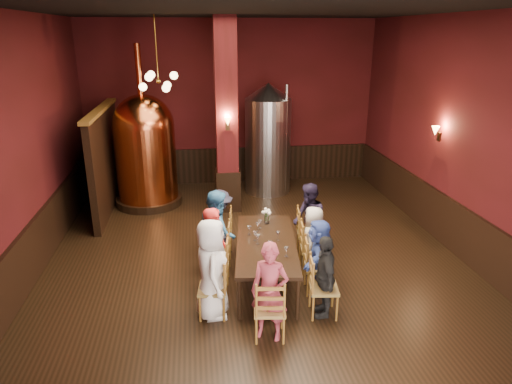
{
  "coord_description": "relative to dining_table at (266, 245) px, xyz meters",
  "views": [
    {
      "loc": [
        -1.07,
        -7.76,
        4.14
      ],
      "look_at": [
        0.04,
        0.2,
        1.32
      ],
      "focal_mm": 32.0,
      "sensor_mm": 36.0,
      "label": 1
    }
  ],
  "objects": [
    {
      "name": "pendant_cluster",
      "position": [
        -1.88,
        3.69,
        2.41
      ],
      "size": [
        0.9,
        0.9,
        1.7
      ],
      "primitive_type": null,
      "color": "#A57226",
      "rests_on": "room"
    },
    {
      "name": "sconce_column",
      "position": [
        -0.38,
        3.29,
        1.51
      ],
      "size": [
        0.2,
        0.2,
        0.36
      ],
      "primitive_type": null,
      "rotation": [
        0.0,
        0.0,
        3.14
      ],
      "color": "black",
      "rests_on": "column"
    },
    {
      "name": "rose_vase",
      "position": [
        0.14,
        0.8,
        0.26
      ],
      "size": [
        0.18,
        0.18,
        0.3
      ],
      "color": "white",
      "rests_on": "dining_table"
    },
    {
      "name": "chair_0",
      "position": [
        -0.97,
        -0.88,
        -0.23
      ],
      "size": [
        0.51,
        0.51,
        0.92
      ],
      "primitive_type": null,
      "rotation": [
        0.0,
        0.0,
        -1.7
      ],
      "color": "brown",
      "rests_on": "ground"
    },
    {
      "name": "person_6",
      "position": [
        0.88,
        0.22,
        -0.06
      ],
      "size": [
        0.61,
        0.72,
        1.26
      ],
      "primitive_type": "imported",
      "rotation": [
        0.0,
        0.0,
        4.31
      ],
      "color": "beige",
      "rests_on": "ground"
    },
    {
      "name": "wine_glass_0",
      "position": [
        -0.02,
        0.58,
        0.15
      ],
      "size": [
        0.07,
        0.07,
        0.17
      ],
      "primitive_type": null,
      "color": "white",
      "rests_on": "dining_table"
    },
    {
      "name": "person_7",
      "position": [
        0.97,
        0.88,
        0.04
      ],
      "size": [
        0.42,
        0.74,
        1.45
      ],
      "primitive_type": "imported",
      "rotation": [
        0.0,
        0.0,
        4.82
      ],
      "color": "black",
      "rests_on": "ground"
    },
    {
      "name": "person_3",
      "position": [
        -0.72,
        1.1,
        -0.02
      ],
      "size": [
        0.57,
        0.91,
        1.34
      ],
      "primitive_type": "imported",
      "rotation": [
        0.0,
        0.0,
        1.66
      ],
      "color": "black",
      "rests_on": "ground"
    },
    {
      "name": "wine_glass_4",
      "position": [
        -0.15,
        -0.06,
        0.15
      ],
      "size": [
        0.07,
        0.07,
        0.17
      ],
      "primitive_type": null,
      "color": "white",
      "rests_on": "dining_table"
    },
    {
      "name": "wine_glass_2",
      "position": [
        0.23,
        -0.57,
        0.15
      ],
      "size": [
        0.07,
        0.07,
        0.17
      ],
      "primitive_type": null,
      "color": "white",
      "rests_on": "dining_table"
    },
    {
      "name": "wine_glass_3",
      "position": [
        0.21,
        0.03,
        0.15
      ],
      "size": [
        0.07,
        0.07,
        0.17
      ],
      "primitive_type": null,
      "color": "white",
      "rests_on": "dining_table"
    },
    {
      "name": "room",
      "position": [
        -0.08,
        0.79,
        1.56
      ],
      "size": [
        10.0,
        10.02,
        4.5
      ],
      "color": "black",
      "rests_on": "ground"
    },
    {
      "name": "person_0",
      "position": [
        -0.97,
        -0.88,
        0.1
      ],
      "size": [
        0.52,
        0.78,
        1.58
      ],
      "primitive_type": "imported",
      "rotation": [
        0.0,
        0.0,
        1.59
      ],
      "color": "white",
      "rests_on": "ground"
    },
    {
      "name": "chair_8",
      "position": [
        -0.2,
        -1.54,
        -0.23
      ],
      "size": [
        0.51,
        0.51,
        0.92
      ],
      "primitive_type": null,
      "rotation": [
        0.0,
        0.0,
        3.01
      ],
      "color": "brown",
      "rests_on": "ground"
    },
    {
      "name": "partition",
      "position": [
        -3.28,
        3.99,
        0.51
      ],
      "size": [
        0.22,
        3.5,
        2.4
      ],
      "primitive_type": "cube",
      "color": "black",
      "rests_on": "ground"
    },
    {
      "name": "steel_vessel",
      "position": [
        0.8,
        4.76,
        0.77
      ],
      "size": [
        1.6,
        1.6,
        2.92
      ],
      "rotation": [
        0.0,
        0.0,
        -0.43
      ],
      "color": "#B2B2B7",
      "rests_on": "ground"
    },
    {
      "name": "wine_glass_1",
      "position": [
        -0.18,
        0.09,
        0.15
      ],
      "size": [
        0.07,
        0.07,
        0.17
      ],
      "primitive_type": null,
      "color": "white",
      "rests_on": "dining_table"
    },
    {
      "name": "wainscot_right",
      "position": [
        3.88,
        0.79,
        -0.19
      ],
      "size": [
        0.08,
        9.9,
        1.0
      ],
      "primitive_type": "cube",
      "color": "black",
      "rests_on": "ground"
    },
    {
      "name": "dining_table",
      "position": [
        0.0,
        0.0,
        0.0
      ],
      "size": [
        1.3,
        2.51,
        0.75
      ],
      "rotation": [
        0.0,
        0.0,
        -0.13
      ],
      "color": "black",
      "rests_on": "ground"
    },
    {
      "name": "chair_7",
      "position": [
        0.97,
        0.88,
        -0.23
      ],
      "size": [
        0.51,
        0.51,
        0.92
      ],
      "primitive_type": null,
      "rotation": [
        0.0,
        0.0,
        1.44
      ],
      "color": "brown",
      "rests_on": "ground"
    },
    {
      "name": "column",
      "position": [
        -0.38,
        3.59,
        1.56
      ],
      "size": [
        0.58,
        0.58,
        4.5
      ],
      "primitive_type": "cube",
      "color": "#4B1015",
      "rests_on": "ground"
    },
    {
      "name": "wine_glass_5",
      "position": [
        0.01,
        -0.34,
        0.15
      ],
      "size": [
        0.07,
        0.07,
        0.17
      ],
      "primitive_type": null,
      "color": "white",
      "rests_on": "dining_table"
    },
    {
      "name": "sconce_wall",
      "position": [
        3.82,
        1.59,
        1.51
      ],
      "size": [
        0.2,
        0.2,
        0.36
      ],
      "primitive_type": null,
      "rotation": [
        0.0,
        0.0,
        1.57
      ],
      "color": "black",
      "rests_on": "room"
    },
    {
      "name": "person_2",
      "position": [
        -0.8,
        0.44,
        0.1
      ],
      "size": [
        0.45,
        0.8,
        1.57
      ],
      "primitive_type": "imported",
      "rotation": [
        0.0,
        0.0,
        1.68
      ],
      "color": "#2C6394",
      "rests_on": "ground"
    },
    {
      "name": "chair_2",
      "position": [
        -0.8,
        0.44,
        -0.23
      ],
      "size": [
        0.51,
        0.51,
        0.92
      ],
      "primitive_type": null,
      "rotation": [
        0.0,
        0.0,
        -1.7
      ],
      "color": "brown",
      "rests_on": "ground"
    },
    {
      "name": "wainscot_left",
      "position": [
        -4.04,
        0.79,
        -0.19
      ],
      "size": [
        0.08,
        9.9,
        1.0
      ],
      "primitive_type": "cube",
      "color": "black",
      "rests_on": "ground"
    },
    {
      "name": "chair_4",
      "position": [
        0.72,
        -1.1,
        -0.23
      ],
      "size": [
        0.51,
        0.51,
        0.92
      ],
      "primitive_type": null,
      "rotation": [
        0.0,
        0.0,
        1.44
      ],
      "color": "brown",
      "rests_on": "ground"
    },
    {
      "name": "person_5",
      "position": [
        0.8,
        -0.44,
        -0.04
      ],
      "size": [
        0.76,
        1.26,
        1.29
      ],
      "primitive_type": "imported",
      "rotation": [
        0.0,
        0.0,
        4.37
      ],
      "color": "#344B9E",
      "rests_on": "ground"
    },
    {
      "name": "wainscot_back",
      "position": [
        -0.08,
        5.75,
        -0.19
      ],
      "size": [
        7.9,
        0.08,
        1.0
      ],
      "primitive_type": "cube",
      "color": "black",
      "rests_on": "ground"
    },
    {
      "name": "person_4",
      "position": [
        0.72,
        -1.1,
        -0.03
      ],
      "size": [
        0.37,
        0.79,
        1.32
      ],
      "primitive_type": "imported",
      "rotation": [
        0.0,
        0.0,
        4.66
      ],
      "color": "black",
      "rests_on": "ground"
    },
    {
      "name": "person_8",
      "position": [
        -0.2,
        -1.54,
        0.04
      ],
      "size": [
        0.63,
        0.53,
        1.46
      ],
      "primitive_type": "imported",
      "rotation": [
        0.0,
        0.0,
        5.88
      ],
      "color": "#973240",
      "rests_on": "ground"
    },
    {
      "name": "chair_3",
      "position": [
        -0.72,
        1.1,
        -0.23
      ],
      "size": [
        0.51,
        0.51,
        0.92
      ],
      "primitive_type": null,
      "rotation": [
        0.0,
        0.0,
        -1.7
      ],
      "color": "brown",
      "rests_on": "ground"
    },
    {
      "name": "wine_glass_7",
      "position": [
        -0.08,
        0.47,
        0.15
      ],
      "size": [
        0.07,
        0.07,
        0.17
      ],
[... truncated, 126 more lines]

